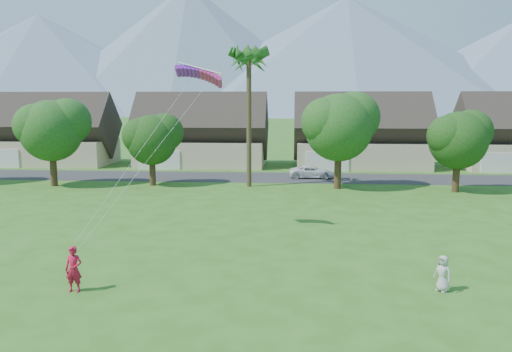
# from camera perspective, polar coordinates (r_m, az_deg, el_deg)

# --- Properties ---
(ground) EXTENTS (500.00, 500.00, 0.00)m
(ground) POSITION_cam_1_polar(r_m,az_deg,el_deg) (18.34, -2.39, -16.66)
(ground) COLOR #2D6019
(ground) RESTS_ON ground
(street) EXTENTS (90.00, 7.00, 0.01)m
(street) POSITION_cam_1_polar(r_m,az_deg,el_deg) (51.11, 1.97, -0.17)
(street) COLOR #2D2D30
(street) RESTS_ON ground
(kite_flyer) EXTENTS (0.70, 0.46, 1.92)m
(kite_flyer) POSITION_cam_1_polar(r_m,az_deg,el_deg) (22.16, -20.12, -9.98)
(kite_flyer) COLOR #BA1532
(kite_flyer) RESTS_ON ground
(watcher) EXTENTS (0.85, 0.89, 1.53)m
(watcher) POSITION_cam_1_polar(r_m,az_deg,el_deg) (22.33, 20.57, -10.38)
(watcher) COLOR #B2B1AE
(watcher) RESTS_ON ground
(parked_car) EXTENTS (4.54, 2.15, 1.25)m
(parked_car) POSITION_cam_1_polar(r_m,az_deg,el_deg) (51.01, 6.36, 0.48)
(parked_car) COLOR white
(parked_car) RESTS_ON ground
(mountain_ridge) EXTENTS (540.00, 240.00, 70.00)m
(mountain_ridge) POSITION_cam_1_polar(r_m,az_deg,el_deg) (277.41, 6.10, 13.00)
(mountain_ridge) COLOR slate
(mountain_ridge) RESTS_ON ground
(houses_row) EXTENTS (72.75, 8.19, 8.86)m
(houses_row) POSITION_cam_1_polar(r_m,az_deg,el_deg) (59.64, 2.81, 4.42)
(houses_row) COLOR beige
(houses_row) RESTS_ON ground
(tree_row) EXTENTS (62.27, 6.67, 8.45)m
(tree_row) POSITION_cam_1_polar(r_m,az_deg,el_deg) (44.59, 0.22, 4.86)
(tree_row) COLOR #47301C
(tree_row) RESTS_ON ground
(fan_palm) EXTENTS (3.00, 3.00, 13.80)m
(fan_palm) POSITION_cam_1_polar(r_m,az_deg,el_deg) (45.31, -0.83, 13.67)
(fan_palm) COLOR #4C3D26
(fan_palm) RESTS_ON ground
(parafoil_kite) EXTENTS (2.75, 1.05, 0.50)m
(parafoil_kite) POSITION_cam_1_polar(r_m,az_deg,el_deg) (29.37, -6.42, 11.61)
(parafoil_kite) COLOR purple
(parafoil_kite) RESTS_ON ground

